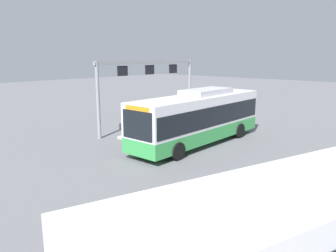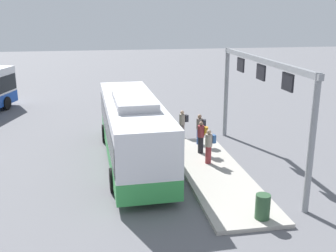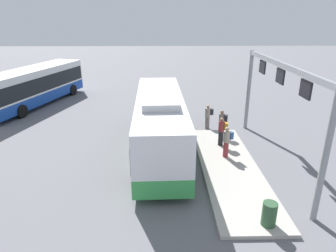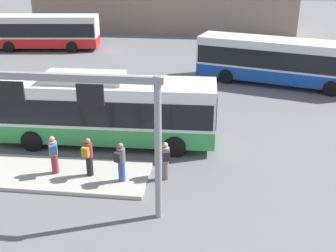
{
  "view_description": "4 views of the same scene",
  "coord_description": "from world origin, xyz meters",
  "px_view_note": "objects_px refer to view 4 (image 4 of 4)",
  "views": [
    {
      "loc": [
        16.57,
        12.62,
        5.55
      ],
      "look_at": [
        2.81,
        -0.05,
        1.59
      ],
      "focal_mm": 35.57,
      "sensor_mm": 36.0,
      "label": 1
    },
    {
      "loc": [
        -18.66,
        1.58,
        7.18
      ],
      "look_at": [
        0.83,
        -1.88,
        1.53
      ],
      "focal_mm": 43.08,
      "sensor_mm": 36.0,
      "label": 2
    },
    {
      "loc": [
        -15.45,
        -0.1,
        7.28
      ],
      "look_at": [
        0.79,
        -0.46,
        1.18
      ],
      "focal_mm": 31.89,
      "sensor_mm": 36.0,
      "label": 3
    },
    {
      "loc": [
        5.27,
        -18.18,
        8.9
      ],
      "look_at": [
        3.29,
        -1.25,
        1.56
      ],
      "focal_mm": 44.9,
      "sensor_mm": 36.0,
      "label": 4
    }
  ],
  "objects_px": {
    "bus_background_left": "(45,30)",
    "person_boarding": "(121,161)",
    "person_waiting_near": "(165,160)",
    "person_waiting_far": "(54,154)",
    "person_waiting_mid": "(89,156)",
    "bus_main": "(102,108)",
    "bus_background_right": "(278,59)"
  },
  "relations": [
    {
      "from": "person_boarding",
      "to": "person_waiting_far",
      "type": "xyz_separation_m",
      "value": [
        -2.87,
        0.3,
        0.0
      ]
    },
    {
      "from": "person_boarding",
      "to": "person_waiting_near",
      "type": "distance_m",
      "value": 1.81
    },
    {
      "from": "bus_main",
      "to": "bus_background_left",
      "type": "relative_size",
      "value": 1.09
    },
    {
      "from": "bus_background_right",
      "to": "person_waiting_far",
      "type": "xyz_separation_m",
      "value": [
        -10.64,
        -14.1,
        -0.73
      ]
    },
    {
      "from": "bus_main",
      "to": "person_boarding",
      "type": "xyz_separation_m",
      "value": [
        1.71,
        -3.8,
        -0.76
      ]
    },
    {
      "from": "person_boarding",
      "to": "person_waiting_mid",
      "type": "distance_m",
      "value": 1.43
    },
    {
      "from": "bus_main",
      "to": "person_waiting_far",
      "type": "xyz_separation_m",
      "value": [
        -1.16,
        -3.51,
        -0.76
      ]
    },
    {
      "from": "person_waiting_far",
      "to": "bus_background_right",
      "type": "bearing_deg",
      "value": -61.82
    },
    {
      "from": "person_waiting_mid",
      "to": "person_waiting_far",
      "type": "height_order",
      "value": "same"
    },
    {
      "from": "person_waiting_near",
      "to": "person_waiting_far",
      "type": "height_order",
      "value": "person_waiting_far"
    },
    {
      "from": "bus_main",
      "to": "person_waiting_mid",
      "type": "relative_size",
      "value": 6.46
    },
    {
      "from": "person_waiting_mid",
      "to": "bus_background_right",
      "type": "bearing_deg",
      "value": -22.43
    },
    {
      "from": "bus_main",
      "to": "bus_background_right",
      "type": "bearing_deg",
      "value": 46.66
    },
    {
      "from": "bus_background_left",
      "to": "bus_background_right",
      "type": "distance_m",
      "value": 21.61
    },
    {
      "from": "bus_background_right",
      "to": "person_waiting_far",
      "type": "relative_size",
      "value": 6.71
    },
    {
      "from": "bus_main",
      "to": "bus_background_right",
      "type": "xyz_separation_m",
      "value": [
        9.48,
        10.6,
        -0.03
      ]
    },
    {
      "from": "bus_background_left",
      "to": "person_waiting_mid",
      "type": "relative_size",
      "value": 5.93
    },
    {
      "from": "person_waiting_mid",
      "to": "person_waiting_near",
      "type": "bearing_deg",
      "value": -73.57
    },
    {
      "from": "bus_background_left",
      "to": "person_waiting_near",
      "type": "height_order",
      "value": "bus_background_left"
    },
    {
      "from": "person_boarding",
      "to": "person_waiting_far",
      "type": "bearing_deg",
      "value": 100.01
    },
    {
      "from": "bus_background_left",
      "to": "person_boarding",
      "type": "relative_size",
      "value": 5.93
    },
    {
      "from": "bus_main",
      "to": "person_waiting_near",
      "type": "height_order",
      "value": "bus_main"
    },
    {
      "from": "bus_background_right",
      "to": "person_waiting_far",
      "type": "height_order",
      "value": "bus_background_right"
    },
    {
      "from": "bus_main",
      "to": "person_waiting_far",
      "type": "relative_size",
      "value": 6.46
    },
    {
      "from": "person_boarding",
      "to": "person_waiting_mid",
      "type": "xyz_separation_m",
      "value": [
        -1.4,
        0.28,
        0.0
      ]
    },
    {
      "from": "person_boarding",
      "to": "person_waiting_far",
      "type": "height_order",
      "value": "same"
    },
    {
      "from": "bus_background_left",
      "to": "person_boarding",
      "type": "height_order",
      "value": "bus_background_left"
    },
    {
      "from": "person_waiting_near",
      "to": "person_waiting_far",
      "type": "xyz_separation_m",
      "value": [
        -4.58,
        -0.3,
        0.16
      ]
    },
    {
      "from": "person_waiting_mid",
      "to": "person_boarding",
      "type": "bearing_deg",
      "value": -90.84
    },
    {
      "from": "person_waiting_mid",
      "to": "person_waiting_far",
      "type": "bearing_deg",
      "value": 100.04
    },
    {
      "from": "bus_background_left",
      "to": "person_waiting_mid",
      "type": "xyz_separation_m",
      "value": [
        10.76,
        -22.48,
        -0.73
      ]
    },
    {
      "from": "bus_main",
      "to": "person_waiting_near",
      "type": "distance_m",
      "value": 4.77
    }
  ]
}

